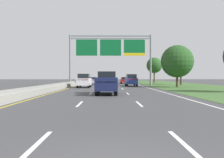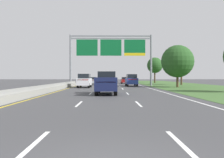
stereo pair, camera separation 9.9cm
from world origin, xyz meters
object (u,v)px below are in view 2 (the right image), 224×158
at_px(car_blue_right_lane_suv, 131,80).
at_px(roadside_tree_distant, 155,65).
at_px(pickup_truck_navy, 107,83).
at_px(car_red_right_lane_sedan, 125,80).
at_px(roadside_tree_far, 181,63).
at_px(roadside_tree_mid, 177,61).
at_px(car_white_left_lane_suv, 85,80).
at_px(car_grey_centre_lane_sedan, 110,80).
at_px(car_silver_left_lane_sedan, 93,80).
at_px(overhead_sign_gantry, 111,50).

relative_size(car_blue_right_lane_suv, roadside_tree_distant, 0.71).
distance_m(pickup_truck_navy, car_red_right_lane_sedan, 34.69).
bearing_deg(roadside_tree_far, roadside_tree_mid, -109.91).
xyz_separation_m(car_white_left_lane_suv, roadside_tree_distant, (15.64, 24.97, 3.52)).
bearing_deg(roadside_tree_distant, pickup_truck_navy, -107.24).
height_order(car_white_left_lane_suv, roadside_tree_mid, roadside_tree_mid).
relative_size(car_grey_centre_lane_sedan, car_white_left_lane_suv, 0.94).
bearing_deg(car_silver_left_lane_sedan, roadside_tree_distant, -63.14).
relative_size(car_red_right_lane_sedan, roadside_tree_far, 0.70).
height_order(pickup_truck_navy, car_blue_right_lane_suv, pickup_truck_navy).
distance_m(car_blue_right_lane_suv, car_white_left_lane_suv, 9.42).
height_order(car_white_left_lane_suv, roadside_tree_distant, roadside_tree_distant).
relative_size(car_silver_left_lane_sedan, roadside_tree_mid, 0.67).
relative_size(overhead_sign_gantry, roadside_tree_mid, 2.26).
bearing_deg(overhead_sign_gantry, car_white_left_lane_suv, -122.22).
height_order(pickup_truck_navy, roadside_tree_distant, roadside_tree_distant).
height_order(car_silver_left_lane_sedan, car_red_right_lane_sedan, same).
distance_m(car_grey_centre_lane_sedan, roadside_tree_distant, 12.44).
height_order(car_red_right_lane_sedan, car_grey_centre_lane_sedan, same).
bearing_deg(pickup_truck_navy, roadside_tree_mid, -36.55).
xyz_separation_m(overhead_sign_gantry, pickup_truck_navy, (-0.54, -20.40, -5.52)).
xyz_separation_m(overhead_sign_gantry, car_grey_centre_lane_sedan, (-0.23, 16.88, -5.77)).
height_order(overhead_sign_gantry, car_blue_right_lane_suv, overhead_sign_gantry).
bearing_deg(roadside_tree_mid, pickup_truck_navy, -127.23).
height_order(car_silver_left_lane_sedan, roadside_tree_distant, roadside_tree_distant).
bearing_deg(car_red_right_lane_sedan, car_grey_centre_lane_sedan, 51.70).
height_order(car_blue_right_lane_suv, roadside_tree_mid, roadside_tree_mid).
distance_m(overhead_sign_gantry, car_white_left_lane_suv, 9.48).
xyz_separation_m(roadside_tree_far, roadside_tree_distant, (-2.72, 13.96, 0.11)).
bearing_deg(roadside_tree_mid, overhead_sign_gantry, 150.57).
height_order(roadside_tree_mid, roadside_tree_far, roadside_tree_mid).
relative_size(car_white_left_lane_suv, roadside_tree_distant, 0.71).
xyz_separation_m(overhead_sign_gantry, roadside_tree_distant, (11.52, 18.44, -1.98)).
distance_m(overhead_sign_gantry, roadside_tree_distant, 21.83).
bearing_deg(car_blue_right_lane_suv, car_white_left_lane_suv, 124.14).
height_order(overhead_sign_gantry, car_silver_left_lane_sedan, overhead_sign_gantry).
relative_size(car_silver_left_lane_sedan, car_blue_right_lane_suv, 0.94).
xyz_separation_m(car_grey_centre_lane_sedan, roadside_tree_mid, (10.71, -22.78, 3.29)).
xyz_separation_m(car_grey_centre_lane_sedan, roadside_tree_distant, (11.75, 1.56, 3.80)).
relative_size(car_silver_left_lane_sedan, car_white_left_lane_suv, 0.94).
bearing_deg(roadside_tree_far, car_blue_right_lane_suv, -152.05).
relative_size(overhead_sign_gantry, car_blue_right_lane_suv, 3.19).
bearing_deg(roadside_tree_distant, car_grey_centre_lane_sedan, -172.43).
relative_size(car_grey_centre_lane_sedan, roadside_tree_mid, 0.67).
xyz_separation_m(overhead_sign_gantry, car_silver_left_lane_sedan, (-4.04, 10.19, -5.77)).
distance_m(overhead_sign_gantry, car_blue_right_lane_suv, 6.68).
height_order(car_silver_left_lane_sedan, car_blue_right_lane_suv, car_blue_right_lane_suv).
relative_size(pickup_truck_navy, car_blue_right_lane_suv, 1.15).
bearing_deg(roadside_tree_distant, overhead_sign_gantry, -121.99).
relative_size(car_red_right_lane_sedan, car_grey_centre_lane_sedan, 1.00).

